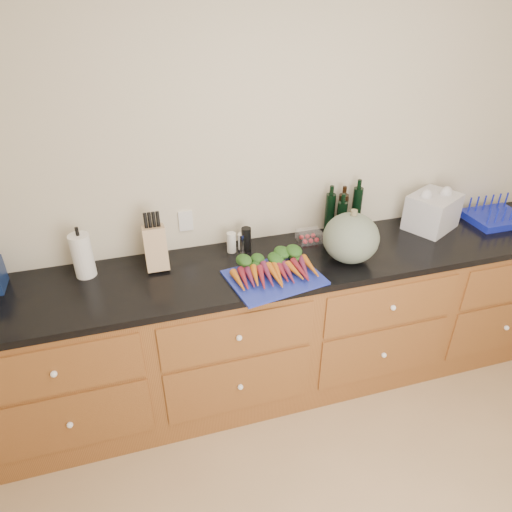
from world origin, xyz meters
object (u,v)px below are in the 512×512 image
object	(u,v)px
dish_rack	(496,216)
knife_block	(156,248)
squash	(351,238)
tomato_box	(309,236)
cutting_board	(274,277)
paper_towel	(83,256)
carrots	(272,270)

from	to	relation	value
dish_rack	knife_block	bearing A→B (deg)	178.44
squash	knife_block	xyz separation A→B (m)	(-1.05, 0.24, -0.02)
squash	dish_rack	size ratio (longest dim) A/B	0.86
squash	tomato_box	world-z (taller)	squash
cutting_board	paper_towel	xyz separation A→B (m)	(-0.96, 0.32, 0.12)
paper_towel	dish_rack	world-z (taller)	paper_towel
carrots	paper_towel	size ratio (longest dim) A/B	1.79
squash	tomato_box	distance (m)	0.32
carrots	tomato_box	bearing A→B (deg)	41.63
paper_towel	knife_block	bearing A→B (deg)	-3.02
paper_towel	carrots	bearing A→B (deg)	-16.56
carrots	knife_block	xyz separation A→B (m)	(-0.58, 0.27, 0.08)
cutting_board	carrots	world-z (taller)	carrots
squash	knife_block	size ratio (longest dim) A/B	1.31
carrots	squash	bearing A→B (deg)	3.76
carrots	knife_block	distance (m)	0.65
paper_towel	squash	bearing A→B (deg)	-10.14
squash	paper_towel	xyz separation A→B (m)	(-1.43, 0.26, -0.02)
cutting_board	dish_rack	size ratio (longest dim) A/B	1.31
cutting_board	carrots	distance (m)	0.04
knife_block	tomato_box	xyz separation A→B (m)	(0.92, 0.03, -0.09)
carrots	squash	world-z (taller)	squash
knife_block	dish_rack	xyz separation A→B (m)	(2.20, -0.06, -0.08)
dish_rack	paper_towel	bearing A→B (deg)	178.22
cutting_board	squash	bearing A→B (deg)	7.86
paper_towel	cutting_board	bearing A→B (deg)	-18.39
cutting_board	tomato_box	distance (m)	0.47
cutting_board	dish_rack	distance (m)	1.64
cutting_board	paper_towel	world-z (taller)	paper_towel
cutting_board	squash	xyz separation A→B (m)	(0.47, 0.06, 0.13)
carrots	tomato_box	xyz separation A→B (m)	(0.33, 0.30, -0.00)
knife_block	cutting_board	bearing A→B (deg)	-27.20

